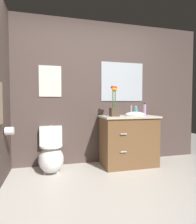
# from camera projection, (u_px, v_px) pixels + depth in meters

# --- Properties ---
(ground_plane) EXTENTS (8.44, 8.44, 0.00)m
(ground_plane) POSITION_uv_depth(u_px,v_px,m) (119.00, 209.00, 1.89)
(ground_plane) COLOR #B2ADA3
(wall_back) EXTENTS (3.94, 0.05, 2.50)m
(wall_back) POSITION_uv_depth(u_px,v_px,m) (99.00, 93.00, 3.39)
(wall_back) COLOR #4C3D38
(wall_back) RESTS_ON ground_plane
(toilet) EXTENTS (0.38, 0.59, 0.69)m
(toilet) POSITION_uv_depth(u_px,v_px,m) (51.00, 156.00, 2.94)
(toilet) COLOR white
(toilet) RESTS_ON ground_plane
(vanity_cabinet) EXTENTS (0.94, 0.56, 1.03)m
(vanity_cabinet) POSITION_uv_depth(u_px,v_px,m) (129.00, 140.00, 3.23)
(vanity_cabinet) COLOR brown
(vanity_cabinet) RESTS_ON ground_plane
(flower_vase) EXTENTS (0.14, 0.14, 0.50)m
(flower_vase) POSITION_uv_depth(u_px,v_px,m) (114.00, 106.00, 3.09)
(flower_vase) COLOR #4C3D2D
(flower_vase) RESTS_ON vanity_cabinet
(soap_bottle) EXTENTS (0.07, 0.07, 0.17)m
(soap_bottle) POSITION_uv_depth(u_px,v_px,m) (136.00, 111.00, 3.24)
(soap_bottle) COLOR teal
(soap_bottle) RESTS_ON vanity_cabinet
(lotion_bottle) EXTENTS (0.05, 0.05, 0.22)m
(lotion_bottle) POSITION_uv_depth(u_px,v_px,m) (145.00, 110.00, 3.21)
(lotion_bottle) COLOR #B28CBF
(lotion_bottle) RESTS_ON vanity_cabinet
(wall_poster) EXTENTS (0.36, 0.01, 0.51)m
(wall_poster) POSITION_uv_depth(u_px,v_px,m) (50.00, 81.00, 3.14)
(wall_poster) COLOR silver
(wall_mirror) EXTENTS (0.80, 0.01, 0.70)m
(wall_mirror) POSITION_uv_depth(u_px,v_px,m) (122.00, 82.00, 3.46)
(wall_mirror) COLOR #B2BCC6
(toilet_paper_roll) EXTENTS (0.11, 0.11, 0.11)m
(toilet_paper_roll) POSITION_uv_depth(u_px,v_px,m) (9.00, 131.00, 2.59)
(toilet_paper_roll) COLOR white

